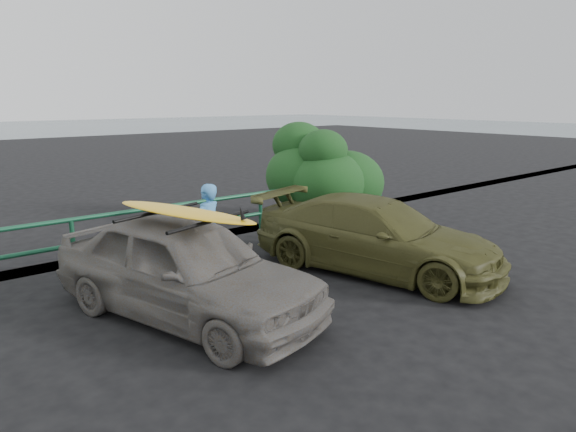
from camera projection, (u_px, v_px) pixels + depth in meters
name	position (u px, v px, depth m)	size (l,w,h in m)	color
ground	(310.00, 372.00, 5.80)	(80.00, 80.00, 0.00)	black
guardrail	(130.00, 237.00, 9.45)	(14.00, 0.08, 1.04)	#14472D
shrub_right	(313.00, 175.00, 12.78)	(3.20, 2.40, 2.33)	#194219
sedan	(186.00, 268.00, 7.12)	(1.69, 4.20, 1.43)	#5F5A55
olive_vehicle	(376.00, 235.00, 9.09)	(1.82, 4.48, 1.30)	#46451F
man	(208.00, 229.00, 8.90)	(0.58, 0.38, 1.60)	#4388CA
roof_rack	(183.00, 216.00, 6.95)	(1.50, 1.05, 0.05)	black
surfboard	(183.00, 212.00, 6.94)	(0.52, 2.52, 0.07)	yellow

